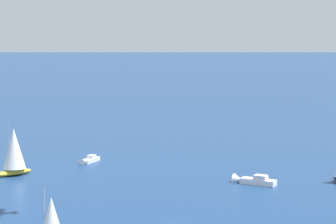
# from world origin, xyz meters

# --- Properties ---
(motorboat_far_port) EXTENTS (7.77, 5.07, 2.22)m
(motorboat_far_port) POSITION_xyz_m (-58.13, -20.49, 0.60)
(motorboat_far_port) COLOR white
(motorboat_far_port) RESTS_ON ground_plane
(motorboat_inshore) EXTENTS (7.09, 9.63, 2.82)m
(motorboat_inshore) POSITION_xyz_m (-33.26, 17.88, 0.76)
(motorboat_inshore) COLOR white
(motorboat_inshore) RESTS_ON ground_plane
(sailboat_trailing) EXTENTS (8.19, 9.07, 12.35)m
(sailboat_trailing) POSITION_xyz_m (-43.25, -36.19, 5.64)
(sailboat_trailing) COLOR gold
(sailboat_trailing) RESTS_ON ground_plane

